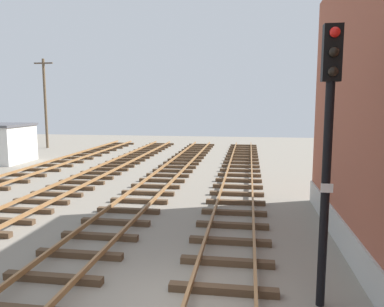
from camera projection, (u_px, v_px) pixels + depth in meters
name	position (u px, v px, depth m)	size (l,w,h in m)	color
track_near_building	(221.00, 306.00, 7.86)	(2.50, 61.18, 0.32)	#4C3826
track_centre	(36.00, 292.00, 8.46)	(2.50, 61.18, 0.32)	#4C3826
signal_mast	(328.00, 137.00, 7.64)	(0.36, 0.40, 5.81)	black
control_hut	(5.00, 143.00, 27.19)	(3.00, 3.80, 2.76)	silver
utility_pole_far	(45.00, 102.00, 35.32)	(1.80, 0.24, 8.23)	brown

